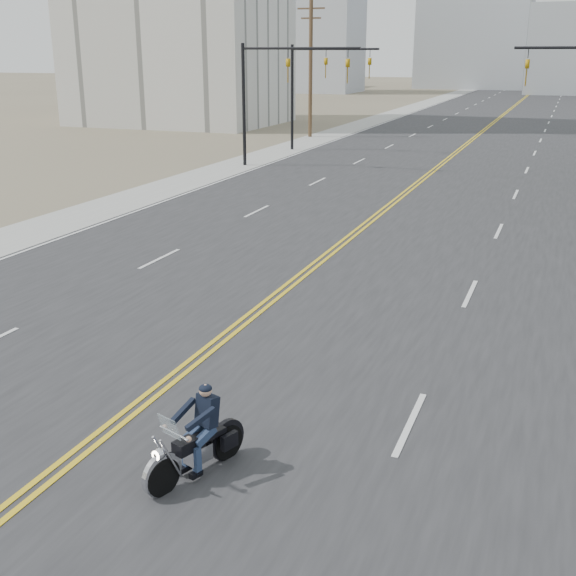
{
  "coord_description": "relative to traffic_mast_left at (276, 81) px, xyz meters",
  "views": [
    {
      "loc": [
        7.15,
        -7.74,
        6.45
      ],
      "look_at": [
        1.79,
        6.12,
        1.6
      ],
      "focal_mm": 45.0,
      "sensor_mm": 36.0,
      "label": 1
    }
  ],
  "objects": [
    {
      "name": "traffic_mast_far",
      "position": [
        -0.33,
        8.0,
        -0.06
      ],
      "size": [
        6.1,
        0.26,
        7.0
      ],
      "color": "black",
      "rests_on": "ground"
    },
    {
      "name": "ground_plane",
      "position": [
        8.98,
        -32.0,
        -4.94
      ],
      "size": [
        400.0,
        400.0,
        0.0
      ],
      "primitive_type": "plane",
      "color": "#776D56",
      "rests_on": "ground"
    },
    {
      "name": "sidewalk_left",
      "position": [
        -2.52,
        38.0,
        -4.93
      ],
      "size": [
        3.0,
        200.0,
        0.01
      ],
      "primitive_type": "cube",
      "color": "#A5A5A0",
      "rests_on": "ground"
    },
    {
      "name": "road",
      "position": [
        8.98,
        38.0,
        -4.93
      ],
      "size": [
        20.0,
        200.0,
        0.01
      ],
      "primitive_type": "cube",
      "color": "#303033",
      "rests_on": "ground"
    },
    {
      "name": "haze_bldg_a",
      "position": [
        -26.02,
        83.0,
        6.06
      ],
      "size": [
        14.0,
        12.0,
        22.0
      ],
      "primitive_type": "cube",
      "color": "#B7BCC6",
      "rests_on": "ground"
    },
    {
      "name": "traffic_mast_left",
      "position": [
        0.0,
        0.0,
        0.0
      ],
      "size": [
        7.1,
        0.26,
        7.0
      ],
      "color": "black",
      "rests_on": "ground"
    },
    {
      "name": "haze_bldg_d",
      "position": [
        -3.02,
        108.0,
        8.06
      ],
      "size": [
        20.0,
        15.0,
        26.0
      ],
      "primitive_type": "cube",
      "color": "#ADB2B7",
      "rests_on": "ground"
    },
    {
      "name": "motorcyclist",
      "position": [
        11.13,
        -30.88,
        -4.18
      ],
      "size": [
        1.43,
        2.1,
        1.51
      ],
      "primitive_type": null,
      "rotation": [
        0.0,
        0.0,
        2.8
      ],
      "color": "black",
      "rests_on": "ground"
    },
    {
      "name": "haze_bldg_f",
      "position": [
        -41.02,
        98.0,
        3.06
      ],
      "size": [
        12.0,
        12.0,
        16.0
      ],
      "primitive_type": "cube",
      "color": "#ADB2B7",
      "rests_on": "ground"
    },
    {
      "name": "utility_pole_left",
      "position": [
        -3.52,
        16.0,
        0.54
      ],
      "size": [
        2.2,
        0.3,
        10.5
      ],
      "color": "brown",
      "rests_on": "ground"
    }
  ]
}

